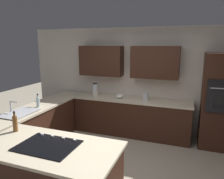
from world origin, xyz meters
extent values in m
plane|color=#9E937F|center=(0.00, 0.00, 0.00)|extent=(14.00, 14.00, 0.00)
cube|color=silver|center=(0.00, -2.10, 1.30)|extent=(6.00, 0.10, 2.60)
cube|color=#381E14|center=(-0.40, -1.88, 1.78)|extent=(1.10, 0.34, 0.74)
cube|color=#381E14|center=(0.95, -1.88, 1.78)|extent=(1.10, 0.34, 0.74)
cube|color=#381E14|center=(0.10, -1.72, 0.43)|extent=(2.80, 0.60, 0.86)
cube|color=beige|center=(0.10, -1.72, 0.88)|extent=(2.84, 0.64, 0.04)
cube|color=#381E14|center=(1.82, -0.55, 0.43)|extent=(0.60, 2.90, 0.86)
cube|color=beige|center=(1.82, -0.55, 0.88)|extent=(0.64, 2.94, 0.04)
cube|color=#381E14|center=(0.49, 0.99, 0.43)|extent=(1.81, 0.89, 0.86)
cube|color=beige|center=(0.49, 0.99, 0.88)|extent=(1.89, 0.97, 0.04)
cube|color=#381E14|center=(-1.85, -1.72, 1.01)|extent=(0.80, 0.60, 2.03)
cube|color=black|center=(-1.85, -1.39, 1.10)|extent=(0.40, 0.01, 0.26)
cube|color=#515456|center=(1.82, -0.09, 0.91)|extent=(0.40, 0.30, 0.02)
cube|color=#515456|center=(1.82, 0.25, 0.91)|extent=(0.40, 0.30, 0.02)
cube|color=#B7BABF|center=(1.82, 0.08, 0.92)|extent=(0.46, 0.70, 0.01)
cylinder|color=#B7BABF|center=(2.02, 0.08, 1.01)|extent=(0.03, 0.03, 0.22)
cylinder|color=#B7BABF|center=(1.94, 0.08, 1.12)|extent=(0.18, 0.02, 0.02)
cube|color=black|center=(0.49, 0.99, 0.91)|extent=(0.76, 0.56, 0.01)
cylinder|color=#B2B2B7|center=(0.22, 0.76, 0.92)|extent=(0.04, 0.04, 0.02)
cylinder|color=#B2B2B7|center=(0.40, 0.76, 0.92)|extent=(0.04, 0.04, 0.02)
cylinder|color=#B2B2B7|center=(0.58, 0.76, 0.92)|extent=(0.04, 0.04, 0.02)
cylinder|color=#B2B2B7|center=(0.76, 0.76, 0.92)|extent=(0.04, 0.04, 0.02)
cylinder|color=beige|center=(1.05, -1.69, 0.96)|extent=(0.15, 0.15, 0.11)
cylinder|color=silver|center=(1.05, -1.69, 1.11)|extent=(0.11, 0.11, 0.20)
cylinder|color=black|center=(1.05, -1.69, 1.22)|extent=(0.12, 0.12, 0.03)
ellipsoid|color=white|center=(0.40, -1.69, 0.95)|extent=(0.18, 0.18, 0.10)
cylinder|color=#B7BABF|center=(-0.25, -1.69, 0.99)|extent=(0.14, 0.14, 0.19)
cylinder|color=silver|center=(1.77, -0.40, 1.00)|extent=(0.07, 0.07, 0.20)
cylinder|color=silver|center=(1.77, -0.40, 1.13)|extent=(0.03, 0.03, 0.06)
cylinder|color=black|center=(1.77, -0.40, 1.17)|extent=(0.04, 0.04, 0.02)
cylinder|color=brown|center=(1.25, 0.77, 1.02)|extent=(0.07, 0.07, 0.24)
cylinder|color=brown|center=(1.25, 0.77, 1.17)|extent=(0.03, 0.03, 0.06)
cylinder|color=black|center=(1.25, 0.77, 1.21)|extent=(0.04, 0.04, 0.02)
camera|label=1|loc=(-1.17, 3.09, 2.20)|focal=33.95mm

